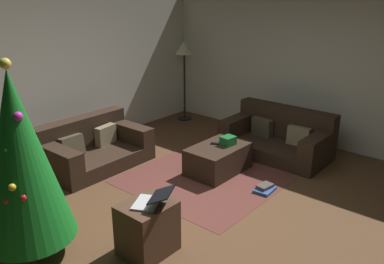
# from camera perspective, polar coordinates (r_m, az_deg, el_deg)

# --- Properties ---
(ground_plane) EXTENTS (6.40, 6.40, 0.00)m
(ground_plane) POSITION_cam_1_polar(r_m,az_deg,el_deg) (4.89, 2.04, -11.70)
(ground_plane) COLOR brown
(rear_partition) EXTENTS (6.40, 0.12, 2.60)m
(rear_partition) POSITION_cam_1_polar(r_m,az_deg,el_deg) (6.71, -19.52, 7.87)
(rear_partition) COLOR silver
(rear_partition) RESTS_ON ground_plane
(corner_partition) EXTENTS (0.12, 6.40, 2.60)m
(corner_partition) POSITION_cam_1_polar(r_m,az_deg,el_deg) (7.03, 18.50, 8.48)
(corner_partition) COLOR silver
(corner_partition) RESTS_ON ground_plane
(couch_left) EXTENTS (1.56, 0.96, 0.70)m
(couch_left) POSITION_cam_1_polar(r_m,az_deg,el_deg) (6.29, -13.96, -2.20)
(couch_left) COLOR #332319
(couch_left) RESTS_ON ground_plane
(couch_right) EXTENTS (0.90, 1.66, 0.74)m
(couch_right) POSITION_cam_1_polar(r_m,az_deg,el_deg) (6.64, 12.18, -0.73)
(couch_right) COLOR #332319
(couch_right) RESTS_ON ground_plane
(ottoman) EXTENTS (0.93, 0.59, 0.40)m
(ottoman) POSITION_cam_1_polar(r_m,az_deg,el_deg) (5.89, 3.73, -3.81)
(ottoman) COLOR #332319
(ottoman) RESTS_ON ground_plane
(gift_box) EXTENTS (0.22, 0.19, 0.13)m
(gift_box) POSITION_cam_1_polar(r_m,az_deg,el_deg) (5.85, 5.13, -1.23)
(gift_box) COLOR #19662D
(gift_box) RESTS_ON ottoman
(tv_remote) EXTENTS (0.12, 0.16, 0.02)m
(tv_remote) POSITION_cam_1_polar(r_m,az_deg,el_deg) (5.88, 3.45, -1.64)
(tv_remote) COLOR black
(tv_remote) RESTS_ON ottoman
(christmas_tree) EXTENTS (0.90, 0.90, 1.98)m
(christmas_tree) POSITION_cam_1_polar(r_m,az_deg,el_deg) (4.09, -23.20, -3.38)
(christmas_tree) COLOR brown
(christmas_tree) RESTS_ON ground_plane
(side_table) EXTENTS (0.52, 0.44, 0.55)m
(side_table) POSITION_cam_1_polar(r_m,az_deg,el_deg) (4.17, -6.32, -13.38)
(side_table) COLOR #4C3323
(side_table) RESTS_ON ground_plane
(laptop) EXTENTS (0.44, 0.47, 0.17)m
(laptop) POSITION_cam_1_polar(r_m,az_deg,el_deg) (3.99, -5.69, -9.55)
(laptop) COLOR silver
(laptop) RESTS_ON side_table
(book_stack) EXTENTS (0.31, 0.24, 0.08)m
(book_stack) POSITION_cam_1_polar(r_m,az_deg,el_deg) (5.49, 10.28, -7.87)
(book_stack) COLOR #2D5193
(book_stack) RESTS_ON ground_plane
(corner_lamp) EXTENTS (0.36, 0.36, 1.58)m
(corner_lamp) POSITION_cam_1_polar(r_m,az_deg,el_deg) (8.02, -1.09, 11.03)
(corner_lamp) COLOR black
(corner_lamp) RESTS_ON ground_plane
(area_rug) EXTENTS (2.60, 2.00, 0.01)m
(area_rug) POSITION_cam_1_polar(r_m,az_deg,el_deg) (5.97, 3.69, -5.54)
(area_rug) COLOR brown
(area_rug) RESTS_ON ground_plane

